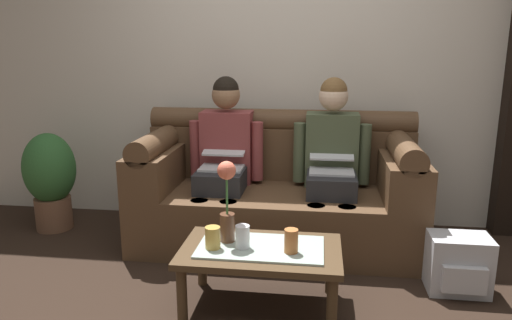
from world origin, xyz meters
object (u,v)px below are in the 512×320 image
at_px(couch, 277,193).
at_px(cup_far_center, 213,238).
at_px(backpack_right, 458,265).
at_px(flower_vase, 227,200).
at_px(potted_plant, 50,177).
at_px(cup_near_left, 243,237).
at_px(person_left, 224,154).
at_px(cup_near_right, 291,241).
at_px(coffee_table, 261,256).
at_px(person_right, 332,157).

distance_m(couch, cup_far_center, 1.06).
distance_m(cup_far_center, backpack_right, 1.48).
height_order(flower_vase, potted_plant, flower_vase).
bearing_deg(cup_near_left, backpack_right, 16.61).
distance_m(person_left, backpack_right, 1.73).
xyz_separation_m(couch, cup_near_right, (0.17, -1.03, 0.06)).
bearing_deg(potted_plant, cup_near_left, -30.55).
height_order(cup_near_right, potted_plant, potted_plant).
distance_m(couch, person_left, 0.48).
bearing_deg(cup_near_right, couch, 99.35).
distance_m(cup_far_center, potted_plant, 1.86).
bearing_deg(potted_plant, couch, -0.02).
relative_size(flower_vase, backpack_right, 1.32).
relative_size(couch, person_left, 1.66).
bearing_deg(person_left, cup_near_right, -61.27).
bearing_deg(cup_far_center, flower_vase, 60.31).
relative_size(coffee_table, cup_near_right, 6.81).
xyz_separation_m(person_right, coffee_table, (-0.39, -0.97, -0.35)).
bearing_deg(coffee_table, cup_near_left, -160.32).
height_order(cup_near_right, cup_far_center, cup_near_right).
xyz_separation_m(couch, coffee_table, (0.00, -0.97, -0.06)).
bearing_deg(couch, potted_plant, 179.98).
bearing_deg(potted_plant, person_right, -0.08).
bearing_deg(couch, person_left, -179.60).
distance_m(couch, flower_vase, 0.97).
height_order(person_right, flower_vase, person_right).
xyz_separation_m(couch, cup_near_left, (-0.09, -1.00, 0.06)).
xyz_separation_m(person_left, flower_vase, (0.20, -0.92, -0.05)).
height_order(person_left, cup_near_right, person_left).
bearing_deg(cup_near_left, coffee_table, 19.68).
relative_size(flower_vase, potted_plant, 0.59).
xyz_separation_m(person_left, person_right, (0.79, 0.00, -0.00)).
distance_m(couch, coffee_table, 0.97).
height_order(couch, backpack_right, couch).
bearing_deg(flower_vase, couch, 78.15).
relative_size(coffee_table, potted_plant, 1.13).
bearing_deg(cup_near_right, flower_vase, 163.90).
bearing_deg(cup_far_center, backpack_right, 15.77).
bearing_deg(coffee_table, potted_plant, 151.62).
bearing_deg(backpack_right, cup_far_center, -164.23).
bearing_deg(cup_near_right, cup_near_left, 174.80).
distance_m(person_right, cup_near_right, 1.07).
relative_size(couch, cup_near_left, 15.93).
relative_size(person_right, cup_near_left, 9.59).
height_order(couch, cup_far_center, couch).
xyz_separation_m(person_left, cup_near_left, (0.30, -1.00, -0.23)).
bearing_deg(cup_near_left, person_left, 106.56).
height_order(cup_near_left, cup_far_center, cup_near_left).
height_order(couch, flower_vase, couch).
distance_m(person_right, flower_vase, 1.09).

